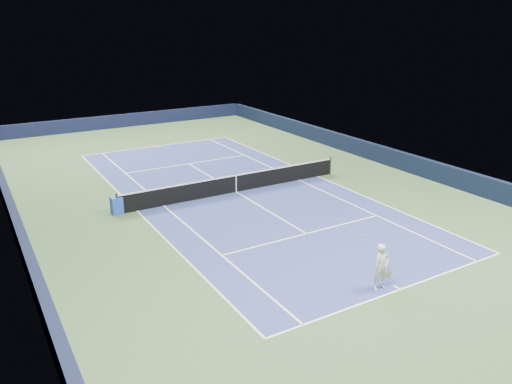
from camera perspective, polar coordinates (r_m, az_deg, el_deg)
ground at (r=26.88m, az=-2.28°, el=-0.00°), size 40.00×40.00×0.00m
wall_far at (r=44.64m, az=-14.65°, el=7.92°), size 22.00×0.35×1.10m
wall_right at (r=33.02m, az=14.49°, el=4.07°), size 0.35×40.00×1.10m
wall_left at (r=23.89m, az=-25.81°, el=-3.13°), size 0.35×40.00×1.10m
court_surface at (r=26.88m, az=-2.29°, el=0.00°), size 10.97×23.77×0.01m
baseline_far at (r=37.35m, az=-11.05°, el=5.20°), size 10.97×0.08×0.00m
baseline_near at (r=18.23m, az=16.16°, el=-10.66°), size 10.97×0.08×0.00m
sideline_doubles_right at (r=29.74m, az=7.05°, el=1.79°), size 0.08×23.77×0.00m
sideline_doubles_left at (r=24.92m, az=-13.45°, el=-2.11°), size 0.08×23.77×0.00m
sideline_singles_right at (r=28.95m, az=4.89°, el=1.39°), size 0.08×23.77×0.00m
sideline_singles_left at (r=25.31m, az=-10.50°, el=-1.55°), size 0.08×23.77×0.00m
service_line_far at (r=32.40m, az=-7.70°, el=3.23°), size 8.23×0.08×0.00m
service_line_near at (r=21.85m, az=5.78°, el=-4.76°), size 8.23×0.08×0.00m
center_service_line at (r=26.88m, az=-2.29°, el=0.02°), size 0.08×12.80×0.00m
center_mark_far at (r=37.22m, az=-10.97°, el=5.15°), size 0.08×0.30×0.00m
center_mark_near at (r=18.32m, az=15.82°, el=-10.47°), size 0.08×0.30×0.00m
tennis_net at (r=26.72m, az=-2.30°, el=1.02°), size 12.90×0.10×1.07m
sponsor_cube at (r=24.68m, az=-15.62°, el=-1.48°), size 0.59×0.49×0.85m
tennis_player at (r=17.74m, az=14.14°, el=-8.31°), size 0.78×1.24×1.66m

